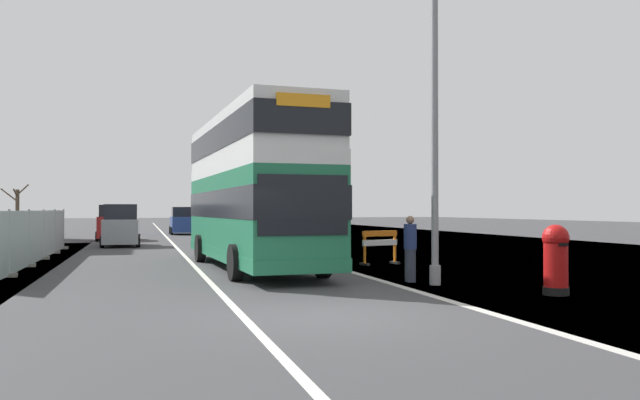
{
  "coord_description": "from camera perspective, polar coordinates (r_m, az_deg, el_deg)",
  "views": [
    {
      "loc": [
        -3.2,
        -11.22,
        1.93
      ],
      "look_at": [
        1.72,
        6.35,
        2.2
      ],
      "focal_mm": 36.14,
      "sensor_mm": 36.0,
      "label": 1
    }
  ],
  "objects": [
    {
      "name": "double_decker_bus",
      "position": [
        21.25,
        -6.02,
        1.05
      ],
      "size": [
        3.2,
        11.63,
        4.94
      ],
      "color": "#1E6B47",
      "rests_on": "ground"
    },
    {
      "name": "construction_site_fence",
      "position": [
        25.45,
        -23.8,
        -3.03
      ],
      "size": [
        0.44,
        17.2,
        1.94
      ],
      "color": "#A8AAAD",
      "rests_on": "ground"
    },
    {
      "name": "ground",
      "position": [
        12.13,
        3.02,
        -10.23
      ],
      "size": [
        140.0,
        280.0,
        0.1
      ],
      "color": "#38383A"
    },
    {
      "name": "bare_tree_far_verge_far",
      "position": [
        72.89,
        -25.24,
        -0.49
      ],
      "size": [
        2.76,
        2.15,
        4.54
      ],
      "color": "#4C3D2D",
      "rests_on": "ground"
    },
    {
      "name": "lamppost_foreground",
      "position": [
        16.88,
        10.12,
        6.64
      ],
      "size": [
        0.29,
        0.7,
        8.73
      ],
      "color": "gray",
      "rests_on": "ground"
    },
    {
      "name": "roadworks_barrier",
      "position": [
        22.65,
        5.32,
        -3.86
      ],
      "size": [
        1.53,
        0.83,
        1.19
      ],
      "color": "orange",
      "rests_on": "ground"
    },
    {
      "name": "pedestrian_at_kerb",
      "position": [
        17.35,
        8.0,
        -4.28
      ],
      "size": [
        0.34,
        0.34,
        1.76
      ],
      "color": "#2D3342",
      "rests_on": "ground"
    },
    {
      "name": "car_oncoming_near",
      "position": [
        35.37,
        -17.21,
        -2.27
      ],
      "size": [
        1.96,
        4.06,
        2.2
      ],
      "color": "gray",
      "rests_on": "ground"
    },
    {
      "name": "red_pillar_postbox",
      "position": [
        15.54,
        20.15,
        -4.7
      ],
      "size": [
        0.6,
        0.6,
        1.59
      ],
      "color": "black",
      "rests_on": "ground"
    },
    {
      "name": "car_receding_far",
      "position": [
        51.27,
        -12.01,
        -1.87
      ],
      "size": [
        2.06,
        4.06,
        2.12
      ],
      "color": "navy",
      "rests_on": "ground"
    },
    {
      "name": "car_receding_mid",
      "position": [
        42.38,
        -17.8,
        -2.01
      ],
      "size": [
        2.0,
        4.2,
        2.21
      ],
      "color": "maroon",
      "rests_on": "ground"
    }
  ]
}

